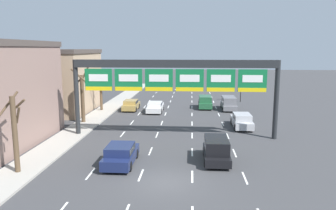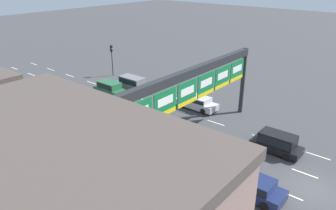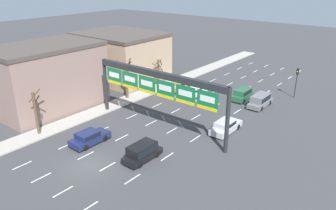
{
  "view_description": "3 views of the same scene",
  "coord_description": "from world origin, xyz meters",
  "views": [
    {
      "loc": [
        1.52,
        -18.78,
        8.03
      ],
      "look_at": [
        -0.6,
        10.79,
        2.91
      ],
      "focal_mm": 35.0,
      "sensor_mm": 36.0,
      "label": 1
    },
    {
      "loc": [
        -21.29,
        -4.36,
        14.49
      ],
      "look_at": [
        -2.78,
        10.93,
        4.48
      ],
      "focal_mm": 35.0,
      "sensor_mm": 36.0,
      "label": 2
    },
    {
      "loc": [
        22.94,
        -16.37,
        17.06
      ],
      "look_at": [
        3.06,
        8.48,
        4.37
      ],
      "focal_mm": 35.0,
      "sensor_mm": 36.0,
      "label": 3
    }
  ],
  "objects": [
    {
      "name": "car_navy",
      "position": [
        -3.36,
        2.88,
        0.78
      ],
      "size": [
        1.94,
        4.41,
        1.46
      ],
      "color": "#19234C",
      "rests_on": "ground_plane"
    },
    {
      "name": "traffic_light_near_gantry",
      "position": [
        9.02,
        31.11,
        3.2
      ],
      "size": [
        0.3,
        0.35,
        4.47
      ],
      "color": "black",
      "rests_on": "ground_plane"
    },
    {
      "name": "car_white",
      "position": [
        -3.07,
        22.34,
        0.7
      ],
      "size": [
        1.88,
        4.8,
        1.28
      ],
      "color": "silver",
      "rests_on": "ground_plane"
    },
    {
      "name": "suv_green",
      "position": [
        3.42,
        25.45,
        0.94
      ],
      "size": [
        1.82,
        4.07,
        1.69
      ],
      "color": "#235B38",
      "rests_on": "ground_plane"
    },
    {
      "name": "suv_black",
      "position": [
        3.37,
        4.02,
        0.95
      ],
      "size": [
        1.82,
        4.22,
        1.71
      ],
      "color": "black",
      "rests_on": "ground_plane"
    },
    {
      "name": "tree_bare_closest",
      "position": [
        -9.68,
        0.73,
        2.89
      ],
      "size": [
        1.65,
        1.24,
        5.17
      ],
      "color": "brown",
      "rests_on": "sidewalk_left"
    },
    {
      "name": "building_far",
      "position": [
        -18.4,
        22.19,
        3.99
      ],
      "size": [
        14.18,
        11.33,
        7.96
      ],
      "color": "tan",
      "rests_on": "ground_plane"
    },
    {
      "name": "car_silver",
      "position": [
        6.75,
        14.55,
        0.78
      ],
      "size": [
        1.84,
        4.77,
        1.46
      ],
      "color": "#B7B7BC",
      "rests_on": "ground_plane"
    },
    {
      "name": "ground_plane",
      "position": [
        0.0,
        0.0,
        0.0
      ],
      "size": [
        220.0,
        220.0,
        0.0
      ],
      "primitive_type": "plane",
      "color": "#3D3D3F"
    },
    {
      "name": "tree_bare_third",
      "position": [
        -10.14,
        15.37,
        3.27
      ],
      "size": [
        1.8,
        1.92,
        6.02
      ],
      "color": "brown",
      "rests_on": "sidewalk_left"
    },
    {
      "name": "suv_grey",
      "position": [
        6.52,
        24.61,
        0.97
      ],
      "size": [
        1.85,
        4.72,
        1.74
      ],
      "color": "slate",
      "rests_on": "ground_plane"
    },
    {
      "name": "tree_bare_second",
      "position": [
        -10.08,
        22.44,
        2.64
      ],
      "size": [
        1.95,
        1.96,
        4.38
      ],
      "color": "brown",
      "rests_on": "sidewalk_left"
    },
    {
      "name": "sidewalk_left",
      "position": [
        -9.65,
        0.0,
        0.07
      ],
      "size": [
        2.8,
        110.0,
        0.15
      ],
      "color": "#A8A399",
      "rests_on": "ground_plane"
    },
    {
      "name": "lane_dashes",
      "position": [
        -0.0,
        13.5,
        0.0
      ],
      "size": [
        10.02,
        67.0,
        0.01
      ],
      "color": "white",
      "rests_on": "ground_plane"
    },
    {
      "name": "sign_gantry",
      "position": [
        -0.0,
        10.39,
        5.76
      ],
      "size": [
        18.53,
        0.7,
        7.06
      ],
      "color": "#232628",
      "rests_on": "ground_plane"
    },
    {
      "name": "car_gold",
      "position": [
        -6.39,
        23.31,
        0.73
      ],
      "size": [
        1.81,
        4.11,
        1.37
      ],
      "color": "#A88947",
      "rests_on": "ground_plane"
    }
  ]
}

